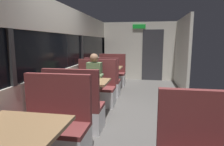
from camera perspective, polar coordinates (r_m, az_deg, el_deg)
ground_plane at (r=3.95m, az=5.12°, el=-13.72°), size 3.30×9.20×0.02m
carriage_window_panel_left at (r=4.05m, az=-15.61°, el=2.94°), size 0.09×8.48×2.30m
carriage_end_bulkhead at (r=7.83m, az=8.34°, el=6.31°), size 2.90×0.11×2.30m
carriage_aisle_panel_right at (r=6.74m, az=19.99°, el=5.48°), size 0.08×2.40×2.30m
dining_table_near_window at (r=2.14m, az=-26.13°, el=-16.37°), size 0.90×0.70×0.74m
bench_near_window_facing_entry at (r=2.80m, az=-16.90°, el=-16.55°), size 0.95×0.50×1.10m
dining_table_mid_window at (r=4.02m, az=-7.47°, el=-3.62°), size 0.90×0.70×0.74m
bench_mid_window_facing_end at (r=3.47m, az=-10.87°, el=-11.16°), size 0.95×0.50×1.10m
bench_mid_window_facing_entry at (r=4.74m, az=-4.85°, el=-5.44°), size 0.95×0.50×1.10m
dining_table_far_window at (r=6.11m, az=-1.30°, el=0.89°), size 0.90×0.70×0.74m
bench_far_window_facing_end at (r=5.49m, az=-2.72°, el=-3.38°), size 0.95×0.50×1.10m
bench_far_window_facing_entry at (r=6.84m, az=-0.14°, el=-0.85°), size 0.95×0.50×1.10m
seated_passenger at (r=4.62m, az=-5.11°, el=-3.16°), size 0.47×0.55×1.26m
coffee_cup_primary at (r=5.93m, az=0.58°, el=2.05°), size 0.07×0.07×0.09m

